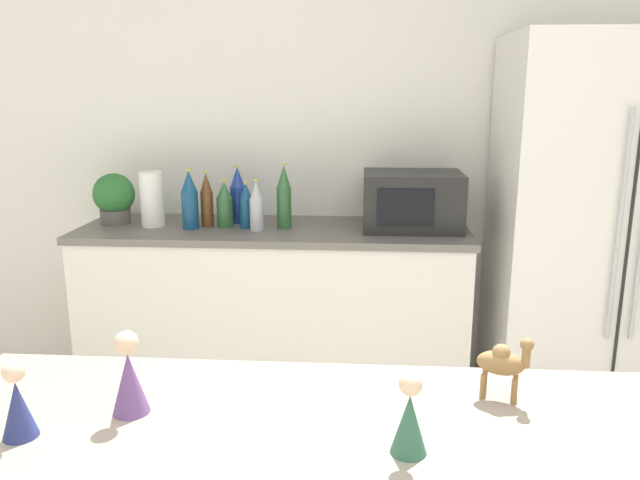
# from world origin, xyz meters

# --- Properties ---
(wall_back) EXTENTS (8.00, 0.06, 2.55)m
(wall_back) POSITION_xyz_m (0.00, 2.73, 1.27)
(wall_back) COLOR white
(wall_back) RESTS_ON ground_plane
(back_counter) EXTENTS (1.95, 0.63, 0.89)m
(back_counter) POSITION_xyz_m (-0.39, 2.40, 0.44)
(back_counter) COLOR silver
(back_counter) RESTS_ON ground_plane
(refrigerator) EXTENTS (0.95, 0.69, 1.81)m
(refrigerator) POSITION_xyz_m (1.18, 2.35, 0.91)
(refrigerator) COLOR silver
(refrigerator) RESTS_ON ground_plane
(potted_plant) EXTENTS (0.21, 0.21, 0.26)m
(potted_plant) POSITION_xyz_m (-1.22, 2.43, 1.02)
(potted_plant) COLOR #595451
(potted_plant) RESTS_ON back_counter
(paper_towel_roll) EXTENTS (0.12, 0.12, 0.28)m
(paper_towel_roll) POSITION_xyz_m (-1.00, 2.38, 1.02)
(paper_towel_roll) COLOR white
(paper_towel_roll) RESTS_ON back_counter
(microwave) EXTENTS (0.48, 0.37, 0.28)m
(microwave) POSITION_xyz_m (0.30, 2.42, 1.03)
(microwave) COLOR black
(microwave) RESTS_ON back_counter
(back_bottle_0) EXTENTS (0.07, 0.07, 0.32)m
(back_bottle_0) POSITION_xyz_m (-0.34, 2.39, 1.04)
(back_bottle_0) COLOR #2D6033
(back_bottle_0) RESTS_ON back_counter
(back_bottle_1) EXTENTS (0.08, 0.08, 0.30)m
(back_bottle_1) POSITION_xyz_m (-0.80, 2.34, 1.03)
(back_bottle_1) COLOR navy
(back_bottle_1) RESTS_ON back_counter
(back_bottle_2) EXTENTS (0.06, 0.06, 0.28)m
(back_bottle_2) POSITION_xyz_m (-0.73, 2.40, 1.02)
(back_bottle_2) COLOR brown
(back_bottle_2) RESTS_ON back_counter
(back_bottle_3) EXTENTS (0.07, 0.07, 0.23)m
(back_bottle_3) POSITION_xyz_m (-0.53, 2.37, 1.00)
(back_bottle_3) COLOR navy
(back_bottle_3) RESTS_ON back_counter
(back_bottle_4) EXTENTS (0.08, 0.08, 0.30)m
(back_bottle_4) POSITION_xyz_m (-0.59, 2.50, 1.03)
(back_bottle_4) COLOR navy
(back_bottle_4) RESTS_ON back_counter
(back_bottle_5) EXTENTS (0.08, 0.08, 0.24)m
(back_bottle_5) POSITION_xyz_m (-0.64, 2.39, 1.00)
(back_bottle_5) COLOR #2D6033
(back_bottle_5) RESTS_ON back_counter
(back_bottle_6) EXTENTS (0.07, 0.07, 0.25)m
(back_bottle_6) POSITION_xyz_m (-0.46, 2.32, 1.01)
(back_bottle_6) COLOR #B2B7BC
(back_bottle_6) RESTS_ON back_counter
(camel_figurine) EXTENTS (0.11, 0.08, 0.14)m
(camel_figurine) POSITION_xyz_m (0.34, 0.54, 1.03)
(camel_figurine) COLOR olive
(camel_figurine) RESTS_ON bar_counter
(wise_man_figurine_blue) EXTENTS (0.07, 0.07, 0.17)m
(wise_man_figurine_blue) POSITION_xyz_m (-0.39, 0.43, 1.02)
(wise_man_figurine_blue) COLOR #6B4784
(wise_man_figurine_blue) RESTS_ON bar_counter
(wise_man_figurine_crimson) EXTENTS (0.06, 0.06, 0.15)m
(wise_man_figurine_crimson) POSITION_xyz_m (0.14, 0.33, 1.01)
(wise_man_figurine_crimson) COLOR #33664C
(wise_man_figurine_crimson) RESTS_ON bar_counter
(wise_man_figurine_purple) EXTENTS (0.06, 0.06, 0.15)m
(wise_man_figurine_purple) POSITION_xyz_m (-0.56, 0.34, 1.01)
(wise_man_figurine_purple) COLOR navy
(wise_man_figurine_purple) RESTS_ON bar_counter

